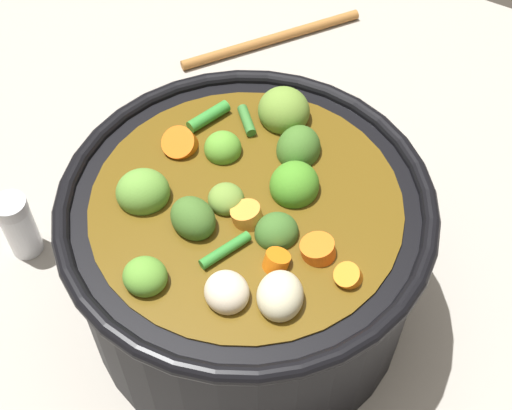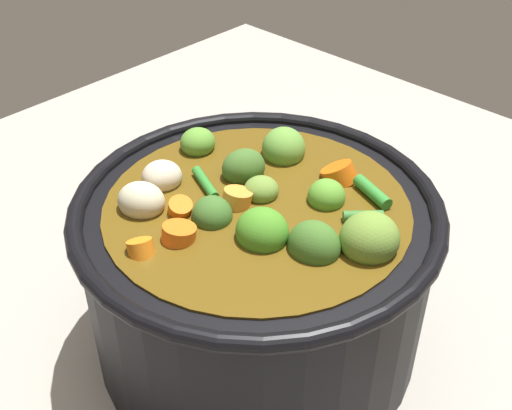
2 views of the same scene
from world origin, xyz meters
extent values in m
plane|color=#9E998E|center=(0.00, 0.00, 0.00)|extent=(1.10, 1.10, 0.00)
cylinder|color=black|center=(0.00, 0.00, 0.07)|extent=(0.29, 0.29, 0.15)
torus|color=black|center=(0.00, 0.00, 0.15)|extent=(0.30, 0.30, 0.01)
cylinder|color=#5B4312|center=(0.00, 0.00, 0.08)|extent=(0.25, 0.25, 0.14)
ellipsoid|color=#458A24|center=(-0.03, -0.03, 0.16)|extent=(0.04, 0.04, 0.04)
ellipsoid|color=#3A6627|center=(-0.04, 0.01, 0.15)|extent=(0.05, 0.05, 0.03)
ellipsoid|color=#3E6C27|center=(-0.01, -0.07, 0.15)|extent=(0.04, 0.04, 0.04)
ellipsoid|color=#599432|center=(0.03, 0.10, 0.16)|extent=(0.04, 0.04, 0.03)
ellipsoid|color=olive|center=(0.02, -0.10, 0.16)|extent=(0.06, 0.05, 0.04)
ellipsoid|color=olive|center=(0.01, 0.01, 0.16)|extent=(0.04, 0.04, 0.02)
ellipsoid|color=#58982F|center=(0.04, -0.04, 0.15)|extent=(0.04, 0.04, 0.03)
ellipsoid|color=#609639|center=(0.07, 0.04, 0.16)|extent=(0.06, 0.06, 0.04)
ellipsoid|color=#3F6828|center=(0.02, 0.04, 0.16)|extent=(0.05, 0.04, 0.03)
cylinder|color=orange|center=(-0.07, 0.01, 0.15)|extent=(0.03, 0.03, 0.02)
cylinder|color=orange|center=(0.08, -0.02, 0.15)|extent=(0.03, 0.04, 0.03)
cylinder|color=orange|center=(-0.10, 0.02, 0.15)|extent=(0.03, 0.03, 0.02)
cylinder|color=orange|center=(-0.01, 0.01, 0.15)|extent=(0.03, 0.02, 0.02)
cylinder|color=orange|center=(-0.05, 0.04, 0.15)|extent=(0.02, 0.03, 0.02)
ellipsoid|color=beige|center=(-0.03, 0.08, 0.16)|extent=(0.05, 0.04, 0.03)
ellipsoid|color=beige|center=(-0.07, 0.06, 0.16)|extent=(0.05, 0.05, 0.03)
cylinder|color=#2F802E|center=(-0.01, 0.05, 0.15)|extent=(0.02, 0.04, 0.01)
cylinder|color=#318430|center=(0.07, -0.06, 0.16)|extent=(0.02, 0.04, 0.01)
cylinder|color=#36722F|center=(0.04, -0.07, 0.16)|extent=(0.03, 0.03, 0.01)
cylinder|color=silver|center=(0.22, 0.06, 0.03)|extent=(0.03, 0.03, 0.06)
cylinder|color=#B7B7BC|center=(0.22, 0.06, 0.07)|extent=(0.03, 0.03, 0.01)
camera|label=1|loc=(-0.18, 0.29, 0.60)|focal=50.99mm
camera|label=2|loc=(-0.31, -0.29, 0.46)|focal=46.19mm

